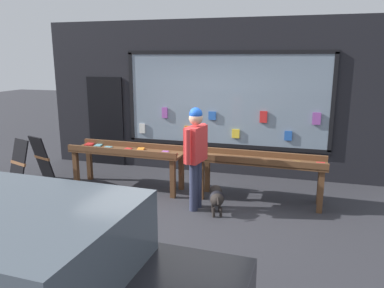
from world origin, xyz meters
The scene contains 7 objects.
ground_plane centered at (0.00, 0.00, 0.00)m, with size 40.00×40.00×0.00m, color #2D2D33.
shopfront_facade centered at (-0.01, 2.39, 1.66)m, with size 7.74×0.29×3.34m.
display_table_left centered at (-1.29, 0.82, 0.69)m, with size 2.28×0.70×0.87m.
display_table_right centered at (1.29, 0.82, 0.69)m, with size 2.28×0.64×0.87m.
person_browsing centered at (0.28, 0.17, 1.04)m, with size 0.30×0.67×1.75m.
small_dog centered at (0.66, 0.07, 0.29)m, with size 0.34×0.54×0.44m.
sandwich_board_sign centered at (-3.34, 0.53, 0.48)m, with size 0.71×0.91×0.94m.
Camera 1 is at (1.88, -5.64, 2.54)m, focal length 35.00 mm.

